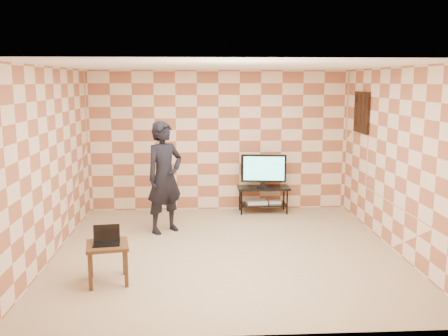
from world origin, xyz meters
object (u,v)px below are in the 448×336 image
(tv, at_px, (264,169))
(person, at_px, (165,177))
(side_table, at_px, (107,251))
(tv_stand, at_px, (263,194))

(tv, bearing_deg, person, -147.60)
(side_table, relative_size, person, 0.32)
(tv_stand, height_order, tv, tv)
(tv, height_order, side_table, tv)
(tv, relative_size, person, 0.46)
(tv_stand, bearing_deg, tv, -83.20)
(tv_stand, xyz_separation_m, tv, (0.00, -0.00, 0.48))
(side_table, bearing_deg, person, 74.35)
(tv, distance_m, person, 2.13)
(tv_stand, relative_size, person, 0.53)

